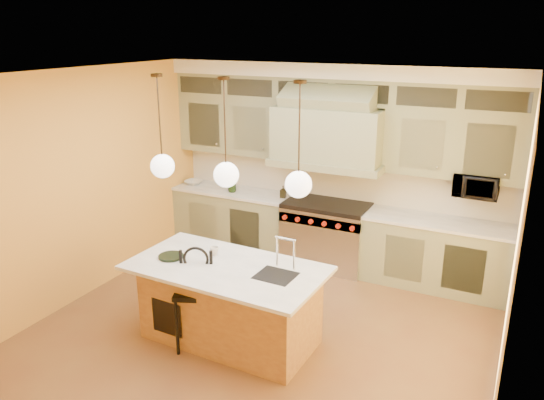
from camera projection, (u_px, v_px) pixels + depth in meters
The scene contains 18 objects.
floor at pixel (258, 336), 6.04m from camera, with size 5.00×5.00×0.00m, color brown.
ceiling at pixel (256, 75), 5.14m from camera, with size 5.00×5.00×0.00m, color white.
wall_back at pixel (337, 164), 7.72m from camera, with size 5.00×5.00×0.00m, color gold.
wall_front at pixel (78, 331), 3.46m from camera, with size 5.00×5.00×0.00m, color gold.
wall_left at pixel (81, 186), 6.64m from camera, with size 5.00×5.00×0.00m, color gold.
wall_right at pixel (515, 259), 4.54m from camera, with size 5.00×5.00×0.00m, color gold.
back_cabinetry at pixel (330, 170), 7.50m from camera, with size 5.00×0.77×2.90m.
range at pixel (326, 234), 7.72m from camera, with size 1.20×0.74×0.96m.
kitchen_island at pixel (230, 302), 5.82m from camera, with size 2.14×1.21×1.35m.
counter_stool at pixel (195, 293), 5.68m from camera, with size 0.51×0.51×1.11m.
microwave at pixel (476, 185), 6.69m from camera, with size 0.54×0.37×0.30m, color black.
oil_bottle_a at pixel (232, 182), 8.11m from camera, with size 0.13×0.13×0.33m, color black.
oil_bottle_b at pixel (283, 192), 7.85m from camera, with size 0.08×0.08×0.18m, color black.
fruit_bowl at pixel (193, 182), 8.54m from camera, with size 0.27×0.27×0.07m, color silver.
cup at pixel (214, 251), 5.91m from camera, with size 0.10×0.10×0.10m, color silver.
pendant_left at pixel (162, 163), 5.71m from camera, with size 0.26×0.26×1.11m.
pendant_center at pixel (226, 172), 5.37m from camera, with size 0.26×0.26×1.11m.
pendant_right at pixel (298, 181), 5.03m from camera, with size 0.26×0.26×1.11m.
Camera 1 is at (2.47, -4.65, 3.33)m, focal length 35.00 mm.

